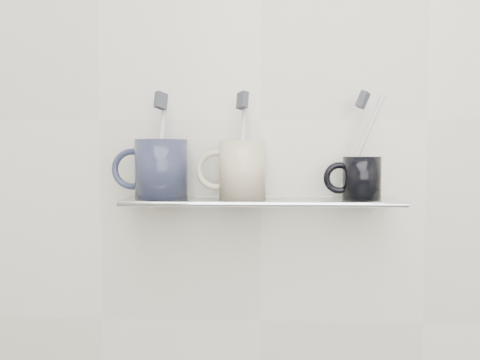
{
  "coord_description": "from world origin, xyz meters",
  "views": [
    {
      "loc": [
        -0.0,
        0.18,
        1.18
      ],
      "look_at": [
        -0.04,
        1.04,
        1.13
      ],
      "focal_mm": 35.0,
      "sensor_mm": 36.0,
      "label": 1
    }
  ],
  "objects_px": {
    "mug_left": "(161,169)",
    "mug_center": "(242,170)",
    "shelf_glass": "(261,201)",
    "mug_right": "(362,178)"
  },
  "relations": [
    {
      "from": "shelf_glass",
      "to": "mug_right",
      "type": "xyz_separation_m",
      "value": [
        0.18,
        0.0,
        0.04
      ]
    },
    {
      "from": "mug_left",
      "to": "shelf_glass",
      "type": "bearing_deg",
      "value": 7.66
    },
    {
      "from": "mug_left",
      "to": "mug_right",
      "type": "distance_m",
      "value": 0.37
    },
    {
      "from": "mug_left",
      "to": "mug_right",
      "type": "height_order",
      "value": "mug_left"
    },
    {
      "from": "shelf_glass",
      "to": "mug_left",
      "type": "relative_size",
      "value": 4.58
    },
    {
      "from": "shelf_glass",
      "to": "mug_right",
      "type": "relative_size",
      "value": 6.44
    },
    {
      "from": "shelf_glass",
      "to": "mug_center",
      "type": "distance_m",
      "value": 0.07
    },
    {
      "from": "mug_right",
      "to": "mug_center",
      "type": "bearing_deg",
      "value": -176.13
    },
    {
      "from": "mug_left",
      "to": "mug_right",
      "type": "xyz_separation_m",
      "value": [
        0.37,
        0.0,
        -0.02
      ]
    },
    {
      "from": "mug_left",
      "to": "mug_center",
      "type": "bearing_deg",
      "value": 9.21
    }
  ]
}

